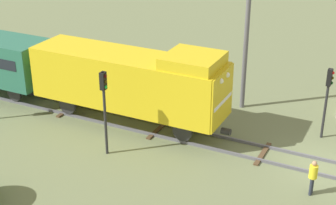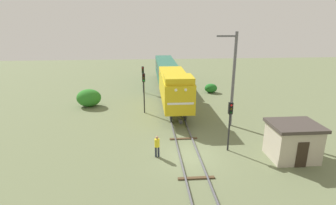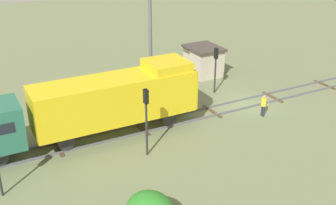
# 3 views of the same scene
# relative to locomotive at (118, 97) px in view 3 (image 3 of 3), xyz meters

# --- Properties ---
(ground_plane) EXTENTS (108.13, 108.13, 0.00)m
(ground_plane) POSITION_rel_locomotive_xyz_m (0.00, -10.65, -2.77)
(ground_plane) COLOR #66704C
(railway_track) EXTENTS (2.40, 72.09, 0.16)m
(railway_track) POSITION_rel_locomotive_xyz_m (0.00, -10.65, -2.70)
(railway_track) COLOR #595960
(railway_track) RESTS_ON ground
(locomotive) EXTENTS (2.90, 11.60, 4.60)m
(locomotive) POSITION_rel_locomotive_xyz_m (0.00, 0.00, 0.00)
(locomotive) COLOR gold
(locomotive) RESTS_ON railway_track
(traffic_signal_near) EXTENTS (0.32, 0.34, 3.95)m
(traffic_signal_near) POSITION_rel_locomotive_xyz_m (3.20, -9.96, -0.02)
(traffic_signal_near) COLOR #262628
(traffic_signal_near) RESTS_ON ground
(traffic_signal_mid) EXTENTS (0.32, 0.34, 4.46)m
(traffic_signal_mid) POSITION_rel_locomotive_xyz_m (-3.40, -0.46, 0.31)
(traffic_signal_mid) COLOR #262628
(traffic_signal_mid) RESTS_ON ground
(worker_near_track) EXTENTS (0.38, 0.38, 1.70)m
(worker_near_track) POSITION_rel_locomotive_xyz_m (-2.40, -10.58, -1.78)
(worker_near_track) COLOR #262B38
(worker_near_track) RESTS_ON ground
(catenary_mast) EXTENTS (1.94, 0.28, 8.92)m
(catenary_mast) POSITION_rel_locomotive_xyz_m (4.94, -4.82, 1.94)
(catenary_mast) COLOR #595960
(catenary_mast) RESTS_ON ground
(relay_hut) EXTENTS (3.50, 2.90, 2.74)m
(relay_hut) POSITION_rel_locomotive_xyz_m (7.50, -11.53, -1.38)
(relay_hut) COLOR #B2A893
(relay_hut) RESTS_ON ground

